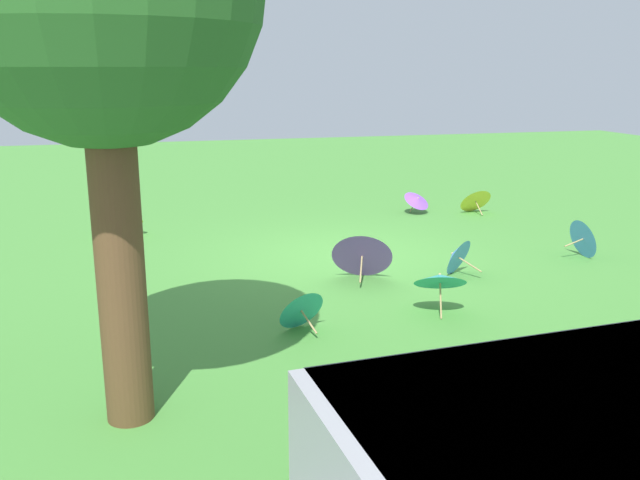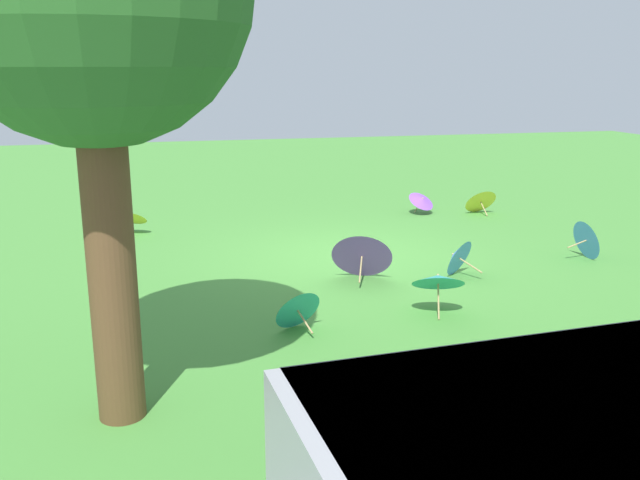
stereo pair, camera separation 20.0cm
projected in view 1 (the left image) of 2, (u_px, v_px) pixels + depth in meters
The scene contains 9 objects.
ground at pixel (346, 256), 11.62m from camera, with size 40.00×40.00×0.00m, color #478C38.
parasol_teal_0 at pixel (300, 308), 8.27m from camera, with size 0.69×0.63×0.57m.
parasol_purple_0 at pixel (362, 253), 10.24m from camera, with size 1.09×0.93×0.84m.
parasol_teal_1 at pixel (440, 279), 8.84m from camera, with size 0.85×0.82×0.68m.
parasol_yellow_0 at pixel (127, 217), 13.04m from camera, with size 0.80×0.78×0.57m.
parasol_purple_1 at pixel (417, 200), 14.96m from camera, with size 0.75×0.73×0.51m.
parasol_yellow_1 at pixel (474, 199), 15.05m from camera, with size 0.75×0.67×0.63m.
parasol_blue_0 at pixel (586, 238), 11.46m from camera, with size 0.58×0.69×0.68m.
parasol_blue_2 at pixel (455, 255), 10.53m from camera, with size 0.69×0.69×0.61m.
Camera 1 is at (3.32, 10.70, 3.11)m, focal length 38.12 mm.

